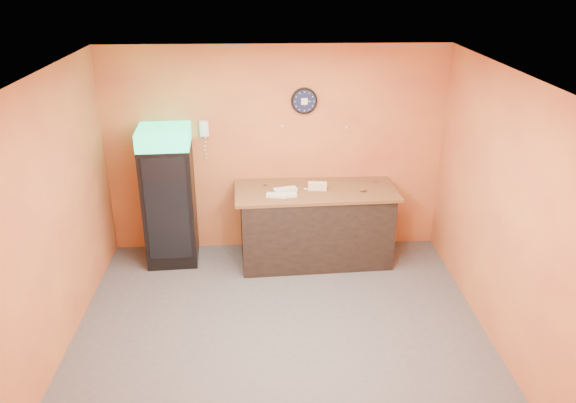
{
  "coord_description": "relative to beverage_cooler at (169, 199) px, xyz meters",
  "views": [
    {
      "loc": [
        -0.15,
        -5.15,
        3.76
      ],
      "look_at": [
        0.11,
        0.6,
        1.27
      ],
      "focal_mm": 35.0,
      "sensor_mm": 36.0,
      "label": 1
    }
  ],
  "objects": [
    {
      "name": "wrapped_sandwich_right",
      "position": [
        1.51,
        -0.09,
        0.14
      ],
      "size": [
        0.32,
        0.19,
        0.04
      ],
      "primitive_type": "cube",
      "rotation": [
        0.0,
        0.0,
        0.28
      ],
      "color": "silver",
      "rests_on": "butcher_paper"
    },
    {
      "name": "wrapped_sandwich_left",
      "position": [
        1.4,
        -0.26,
        0.14
      ],
      "size": [
        0.27,
        0.15,
        0.04
      ],
      "primitive_type": "cube",
      "rotation": [
        0.0,
        0.0,
        -0.18
      ],
      "color": "silver",
      "rests_on": "butcher_paper"
    },
    {
      "name": "wrapped_sandwich_mid",
      "position": [
        1.52,
        -0.25,
        0.14
      ],
      "size": [
        0.26,
        0.12,
        0.04
      ],
      "primitive_type": "cube",
      "rotation": [
        0.0,
        0.0,
        0.07
      ],
      "color": "silver",
      "rests_on": "butcher_paper"
    },
    {
      "name": "kitchen_tool",
      "position": [
        1.9,
        -0.04,
        0.15
      ],
      "size": [
        0.06,
        0.06,
        0.06
      ],
      "primitive_type": "cylinder",
      "color": "silver",
      "rests_on": "butcher_paper"
    },
    {
      "name": "beverage_cooler",
      "position": [
        0.0,
        0.0,
        0.0
      ],
      "size": [
        0.68,
        0.69,
        1.84
      ],
      "rotation": [
        0.0,
        0.0,
        0.06
      ],
      "color": "black",
      "rests_on": "floor"
    },
    {
      "name": "butcher_paper",
      "position": [
        1.91,
        -0.04,
        0.1
      ],
      "size": [
        2.13,
        0.99,
        0.04
      ],
      "primitive_type": "cube",
      "rotation": [
        0.0,
        0.0,
        0.05
      ],
      "color": "brown",
      "rests_on": "prep_counter"
    },
    {
      "name": "right_wall",
      "position": [
        3.64,
        -1.61,
        0.5
      ],
      "size": [
        0.02,
        4.0,
        2.8
      ],
      "primitive_type": "cube",
      "color": "orange",
      "rests_on": "floor"
    },
    {
      "name": "back_wall",
      "position": [
        1.39,
        0.39,
        0.5
      ],
      "size": [
        4.5,
        0.02,
        2.8
      ],
      "primitive_type": "cube",
      "color": "orange",
      "rests_on": "floor"
    },
    {
      "name": "ceiling",
      "position": [
        1.39,
        -1.61,
        1.9
      ],
      "size": [
        4.5,
        4.0,
        0.02
      ],
      "primitive_type": "cube",
      "color": "white",
      "rests_on": "back_wall"
    },
    {
      "name": "wall_phone",
      "position": [
        0.48,
        0.34,
        0.84
      ],
      "size": [
        0.11,
        0.1,
        0.21
      ],
      "color": "white",
      "rests_on": "back_wall"
    },
    {
      "name": "prep_counter",
      "position": [
        1.91,
        -0.04,
        -0.41
      ],
      "size": [
        2.0,
        0.99,
        0.98
      ],
      "primitive_type": "cube",
      "rotation": [
        0.0,
        0.0,
        0.06
      ],
      "color": "black",
      "rests_on": "floor"
    },
    {
      "name": "left_wall",
      "position": [
        -0.86,
        -1.61,
        0.5
      ],
      "size": [
        0.02,
        4.0,
        2.8
      ],
      "primitive_type": "cube",
      "color": "orange",
      "rests_on": "floor"
    },
    {
      "name": "wall_clock",
      "position": [
        1.78,
        0.36,
        1.18
      ],
      "size": [
        0.34,
        0.06,
        0.34
      ],
      "color": "black",
      "rests_on": "back_wall"
    },
    {
      "name": "sub_roll_stack",
      "position": [
        1.93,
        -0.06,
        0.17
      ],
      "size": [
        0.25,
        0.11,
        0.1
      ],
      "rotation": [
        0.0,
        0.0,
        -0.11
      ],
      "color": "beige",
      "rests_on": "butcher_paper"
    },
    {
      "name": "floor",
      "position": [
        1.39,
        -1.61,
        -0.9
      ],
      "size": [
        4.5,
        4.5,
        0.0
      ],
      "primitive_type": "plane",
      "color": "#47474C",
      "rests_on": "ground"
    }
  ]
}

